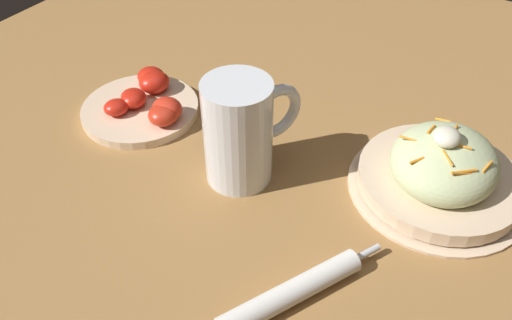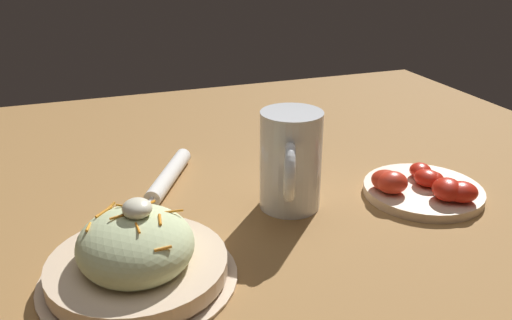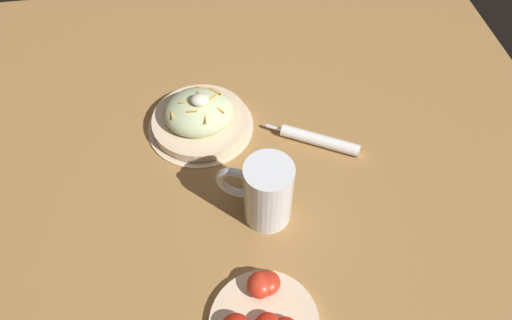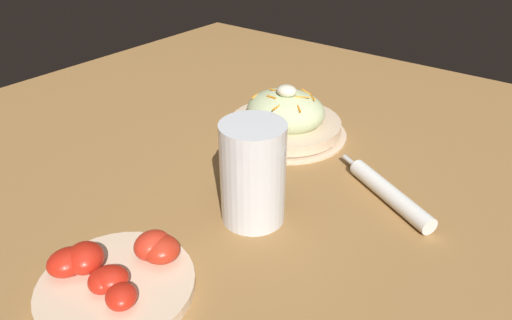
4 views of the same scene
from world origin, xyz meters
name	(u,v)px [view 4 (image 4 of 4)]	position (x,y,z in m)	size (l,w,h in m)	color
ground_plane	(254,187)	(0.00, 0.00, 0.00)	(1.43, 1.43, 0.00)	#9E703D
salad_plate	(285,119)	(0.06, -0.18, 0.03)	(0.23, 0.23, 0.10)	beige
beer_mug	(252,176)	(-0.04, 0.06, 0.07)	(0.14, 0.09, 0.15)	white
napkin_roll	(389,193)	(-0.18, -0.09, 0.01)	(0.19, 0.11, 0.03)	white
tomato_plate	(117,275)	(0.00, 0.26, 0.02)	(0.18, 0.18, 0.05)	beige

